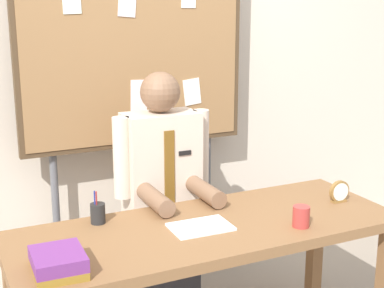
{
  "coord_description": "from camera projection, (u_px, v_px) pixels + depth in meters",
  "views": [
    {
      "loc": [
        -1.13,
        -2.19,
        1.76
      ],
      "look_at": [
        0.0,
        0.17,
        1.1
      ],
      "focal_mm": 53.09,
      "sensor_mm": 36.0,
      "label": 1
    }
  ],
  "objects": [
    {
      "name": "back_wall",
      "position": [
        124.0,
        69.0,
        3.48
      ],
      "size": [
        6.4,
        0.08,
        2.7
      ],
      "primitive_type": "cube",
      "color": "beige",
      "rests_on": "ground_plane"
    },
    {
      "name": "desk",
      "position": [
        207.0,
        243.0,
        2.65
      ],
      "size": [
        1.83,
        0.68,
        0.75
      ],
      "color": "brown",
      "rests_on": "ground_plane"
    },
    {
      "name": "person",
      "position": [
        163.0,
        207.0,
        3.13
      ],
      "size": [
        0.55,
        0.56,
        1.4
      ],
      "color": "#2D2D33",
      "rests_on": "ground_plane"
    },
    {
      "name": "bulletin_board",
      "position": [
        134.0,
        52.0,
        3.27
      ],
      "size": [
        1.37,
        0.09,
        2.08
      ],
      "color": "#4C3823",
      "rests_on": "ground_plane"
    },
    {
      "name": "book_stack",
      "position": [
        58.0,
        262.0,
        2.17
      ],
      "size": [
        0.21,
        0.27,
        0.08
      ],
      "color": "olive",
      "rests_on": "desk"
    },
    {
      "name": "open_notebook",
      "position": [
        201.0,
        227.0,
        2.59
      ],
      "size": [
        0.28,
        0.2,
        0.01
      ],
      "primitive_type": "cube",
      "rotation": [
        0.0,
        0.0,
        -0.03
      ],
      "color": "white",
      "rests_on": "desk"
    },
    {
      "name": "desk_clock",
      "position": [
        339.0,
        192.0,
        2.92
      ],
      "size": [
        0.11,
        0.04,
        0.11
      ],
      "color": "olive",
      "rests_on": "desk"
    },
    {
      "name": "coffee_mug",
      "position": [
        301.0,
        216.0,
        2.6
      ],
      "size": [
        0.08,
        0.08,
        0.1
      ],
      "primitive_type": "cylinder",
      "color": "#B23833",
      "rests_on": "desk"
    },
    {
      "name": "pen_holder",
      "position": [
        98.0,
        213.0,
        2.64
      ],
      "size": [
        0.07,
        0.07,
        0.16
      ],
      "color": "#262626",
      "rests_on": "desk"
    }
  ]
}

